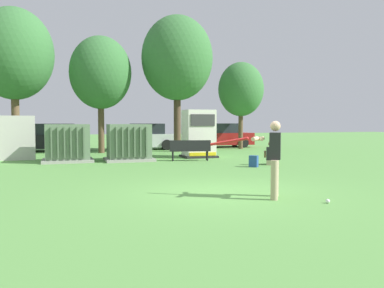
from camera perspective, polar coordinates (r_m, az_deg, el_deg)
The scene contains 16 objects.
ground_plane at distance 9.79m, azimuth 4.39°, elevation -6.97°, with size 96.00×96.00×0.00m, color #5B9947.
transformer_west at distance 18.05m, azimuth -17.24°, elevation 0.06°, with size 2.10×1.70×1.62m.
transformer_mid_west at distance 17.94m, azimuth -8.95°, elevation 0.14°, with size 2.10×1.70×1.62m.
generator_enclosure at distance 19.46m, azimuth 0.95°, elevation 1.44°, with size 1.60×1.40×2.30m.
park_bench at distance 17.71m, azimuth -0.26°, elevation -0.68°, with size 1.84×0.75×0.92m.
batter at distance 9.21m, azimuth 11.35°, elevation -1.53°, with size 1.48×1.09×1.74m.
sports_ball at distance 9.03m, azimuth 18.71°, elevation -7.69°, with size 0.09×0.09×0.09m, color white.
seated_spectator at distance 16.37m, azimuth 11.12°, elevation -1.61°, with size 0.67×0.79×0.96m.
backpack at distance 15.50m, azimuth 8.75°, elevation -2.46°, with size 0.38×0.38×0.44m.
tree_left at distance 22.83m, azimuth -23.95°, elevation 11.57°, with size 3.94×3.94×7.53m.
tree_center_left at distance 22.97m, azimuth -12.85°, elevation 9.80°, with size 3.36×3.36×6.43m.
tree_center_right at distance 23.58m, azimuth -2.12°, elevation 12.03°, with size 4.09×4.09×7.81m.
tree_right at distance 25.90m, azimuth 6.96°, elevation 7.69°, with size 2.88×2.88×5.51m.
parked_car_left_of_center at distance 25.10m, azimuth -19.04°, elevation 0.77°, with size 4.35×2.25×1.62m.
parked_car_right_of_center at distance 25.26m, azimuth -6.67°, elevation 0.94°, with size 4.39×2.33×1.62m.
parked_car_rightmost at distance 27.40m, azimuth 4.23°, elevation 1.12°, with size 4.28×2.07×1.62m.
Camera 1 is at (-3.67, -8.91, 1.72)m, focal length 37.58 mm.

